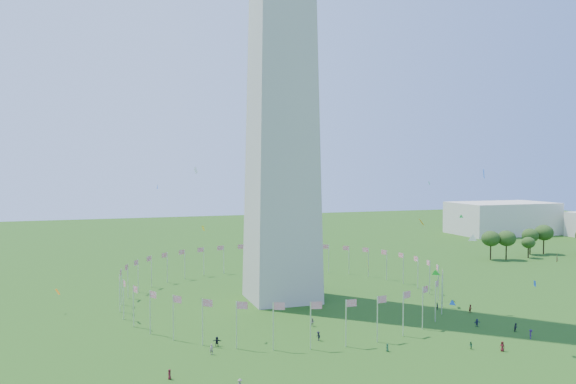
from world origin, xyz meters
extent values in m
plane|color=#1B410F|center=(0.00, 0.00, 0.00)|extent=(600.00, 600.00, 0.00)
cylinder|color=silver|center=(40.00, 50.00, 4.50)|extent=(0.24, 0.24, 9.00)
cylinder|color=silver|center=(39.39, 56.95, 4.50)|extent=(0.24, 0.24, 9.00)
cylinder|color=silver|center=(37.59, 63.68, 4.50)|extent=(0.24, 0.24, 9.00)
cylinder|color=silver|center=(34.64, 70.00, 4.50)|extent=(0.24, 0.24, 9.00)
cylinder|color=silver|center=(30.64, 75.71, 4.50)|extent=(0.24, 0.24, 9.00)
cylinder|color=silver|center=(25.71, 80.64, 4.50)|extent=(0.24, 0.24, 9.00)
cylinder|color=silver|center=(20.00, 84.64, 4.50)|extent=(0.24, 0.24, 9.00)
cylinder|color=silver|center=(13.68, 87.59, 4.50)|extent=(0.24, 0.24, 9.00)
cylinder|color=silver|center=(6.95, 89.39, 4.50)|extent=(0.24, 0.24, 9.00)
cylinder|color=silver|center=(0.00, 90.00, 4.50)|extent=(0.24, 0.24, 9.00)
cylinder|color=silver|center=(-6.95, 89.39, 4.50)|extent=(0.24, 0.24, 9.00)
cylinder|color=silver|center=(-13.68, 87.59, 4.50)|extent=(0.24, 0.24, 9.00)
cylinder|color=silver|center=(-20.00, 84.64, 4.50)|extent=(0.24, 0.24, 9.00)
cylinder|color=silver|center=(-25.71, 80.64, 4.50)|extent=(0.24, 0.24, 9.00)
cylinder|color=silver|center=(-30.64, 75.71, 4.50)|extent=(0.24, 0.24, 9.00)
cylinder|color=silver|center=(-34.64, 70.00, 4.50)|extent=(0.24, 0.24, 9.00)
cylinder|color=silver|center=(-37.59, 63.68, 4.50)|extent=(0.24, 0.24, 9.00)
cylinder|color=silver|center=(-39.39, 56.95, 4.50)|extent=(0.24, 0.24, 9.00)
cylinder|color=silver|center=(-40.00, 50.00, 4.50)|extent=(0.24, 0.24, 9.00)
cylinder|color=silver|center=(-39.39, 43.05, 4.50)|extent=(0.24, 0.24, 9.00)
cylinder|color=silver|center=(-37.59, 36.32, 4.50)|extent=(0.24, 0.24, 9.00)
cylinder|color=silver|center=(-34.64, 30.00, 4.50)|extent=(0.24, 0.24, 9.00)
cylinder|color=silver|center=(-30.64, 24.29, 4.50)|extent=(0.24, 0.24, 9.00)
cylinder|color=silver|center=(-25.71, 19.36, 4.50)|extent=(0.24, 0.24, 9.00)
cylinder|color=silver|center=(-20.00, 15.36, 4.50)|extent=(0.24, 0.24, 9.00)
cylinder|color=silver|center=(-13.68, 12.41, 4.50)|extent=(0.24, 0.24, 9.00)
cylinder|color=silver|center=(-6.95, 10.61, 4.50)|extent=(0.24, 0.24, 9.00)
cylinder|color=silver|center=(0.00, 10.00, 4.50)|extent=(0.24, 0.24, 9.00)
cylinder|color=silver|center=(6.95, 10.61, 4.50)|extent=(0.24, 0.24, 9.00)
cylinder|color=silver|center=(13.68, 12.41, 4.50)|extent=(0.24, 0.24, 9.00)
cylinder|color=silver|center=(20.00, 15.36, 4.50)|extent=(0.24, 0.24, 9.00)
cylinder|color=silver|center=(25.71, 19.36, 4.50)|extent=(0.24, 0.24, 9.00)
cylinder|color=silver|center=(30.64, 24.29, 4.50)|extent=(0.24, 0.24, 9.00)
cylinder|color=silver|center=(34.64, 30.00, 4.50)|extent=(0.24, 0.24, 9.00)
cylinder|color=silver|center=(37.59, 36.32, 4.50)|extent=(0.24, 0.24, 9.00)
cylinder|color=silver|center=(39.39, 43.05, 4.50)|extent=(0.24, 0.24, 9.00)
cube|color=beige|center=(150.00, 150.00, 8.00)|extent=(50.00, 30.00, 16.00)
imported|color=black|center=(-23.22, 17.98, 0.93)|extent=(1.88, 1.36, 1.86)
imported|color=black|center=(-3.60, 15.11, 0.91)|extent=(0.92, 1.30, 1.82)
imported|color=#1B442B|center=(6.18, 5.08, 0.73)|extent=(0.58, 0.77, 1.46)
imported|color=#55131B|center=(-33.69, 3.94, 0.82)|extent=(0.65, 0.87, 1.64)
imported|color=#746A5C|center=(-1.17, 24.66, 0.90)|extent=(1.03, 0.91, 1.80)
imported|color=#1B442C|center=(21.63, 1.28, 0.71)|extent=(0.67, 0.79, 1.42)
imported|color=gray|center=(-25.08, 13.54, 0.98)|extent=(0.86, 0.77, 1.97)
imported|color=#1B2140|center=(32.13, 13.40, 0.84)|extent=(1.59, 0.74, 1.68)
imported|color=#5D1518|center=(38.11, 23.68, 0.95)|extent=(1.02, 0.86, 1.89)
imported|color=black|center=(37.50, 7.79, 0.89)|extent=(1.07, 0.97, 1.78)
imported|color=black|center=(32.22, 28.49, 0.84)|extent=(0.42, 0.63, 1.69)
imported|color=#2E194C|center=(36.85, 2.82, 0.94)|extent=(1.22, 1.40, 1.89)
imported|color=#541317|center=(26.44, -1.57, 0.93)|extent=(1.00, 1.10, 1.86)
plane|color=white|center=(39.05, 24.51, 17.31)|extent=(1.87, 1.67, 2.38)
plane|color=blue|center=(25.31, 3.05, 32.87)|extent=(1.92, 0.86, 2.08)
plane|color=white|center=(-25.37, 28.17, 33.43)|extent=(0.40, 1.70, 1.68)
plane|color=blue|center=(-29.53, 67.10, 28.71)|extent=(0.17, 1.66, 1.66)
plane|color=yellow|center=(-23.22, 32.41, 21.06)|extent=(1.00, 1.08, 1.25)
plane|color=orange|center=(20.84, 17.54, 22.42)|extent=(2.00, 1.11, 1.67)
plane|color=green|center=(45.29, 53.07, 29.55)|extent=(1.07, 0.77, 1.12)
plane|color=blue|center=(41.15, 6.73, 10.04)|extent=(0.34, 1.36, 1.36)
plane|color=blue|center=(27.28, 15.33, 5.00)|extent=(1.05, 1.18, 1.43)
plane|color=yellow|center=(13.39, 27.79, 11.86)|extent=(1.73, 1.87, 2.23)
plane|color=orange|center=(-53.79, 53.76, 5.00)|extent=(1.48, 1.72, 1.44)
plane|color=green|center=(43.91, 35.91, 21.38)|extent=(0.97, 0.51, 0.99)
plane|color=red|center=(53.69, 13.83, 13.47)|extent=(1.89, 1.42, 2.28)
plane|color=green|center=(24.29, 17.18, 11.29)|extent=(1.63, 2.28, 1.94)
ellipsoid|color=#2D511B|center=(91.57, 84.53, 5.23)|extent=(6.70, 6.70, 10.47)
ellipsoid|color=#2D511B|center=(97.05, 82.75, 5.29)|extent=(6.77, 6.77, 10.58)
ellipsoid|color=#2D511B|center=(107.64, 83.47, 3.88)|extent=(4.96, 4.96, 7.75)
ellipsoid|color=#2D511B|center=(114.14, 89.81, 4.99)|extent=(6.38, 6.38, 9.97)
ellipsoid|color=#2D511B|center=(120.30, 89.41, 5.63)|extent=(7.20, 7.20, 11.26)
camera|label=1|loc=(-43.52, -86.29, 34.20)|focal=35.00mm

